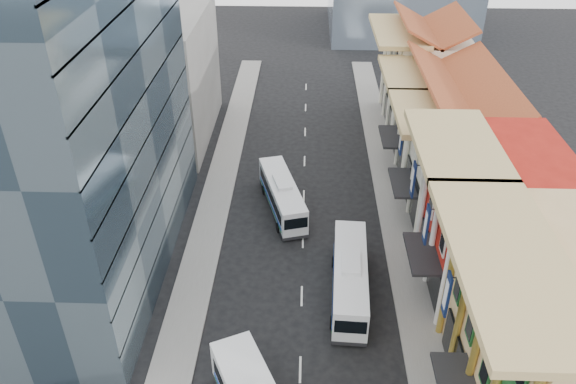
{
  "coord_description": "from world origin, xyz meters",
  "views": [
    {
      "loc": [
        0.06,
        -16.9,
        30.0
      ],
      "look_at": [
        -1.26,
        20.94,
        5.66
      ],
      "focal_mm": 35.0,
      "sensor_mm": 36.0,
      "label": 1
    }
  ],
  "objects_px": {
    "shophouse_tan": "(554,348)",
    "office_tower": "(60,89)",
    "bus_left_far": "(282,195)",
    "bus_right": "(350,277)"
  },
  "relations": [
    {
      "from": "bus_left_far",
      "to": "bus_right",
      "type": "bearing_deg",
      "value": -79.55
    },
    {
      "from": "bus_left_far",
      "to": "bus_right",
      "type": "height_order",
      "value": "bus_right"
    },
    {
      "from": "bus_right",
      "to": "office_tower",
      "type": "bearing_deg",
      "value": 172.77
    },
    {
      "from": "shophouse_tan",
      "to": "office_tower",
      "type": "bearing_deg",
      "value": 155.7
    },
    {
      "from": "shophouse_tan",
      "to": "bus_right",
      "type": "bearing_deg",
      "value": 135.26
    },
    {
      "from": "shophouse_tan",
      "to": "bus_right",
      "type": "relative_size",
      "value": 1.29
    },
    {
      "from": "office_tower",
      "to": "bus_left_far",
      "type": "height_order",
      "value": "office_tower"
    },
    {
      "from": "office_tower",
      "to": "bus_left_far",
      "type": "relative_size",
      "value": 2.94
    },
    {
      "from": "shophouse_tan",
      "to": "bus_left_far",
      "type": "relative_size",
      "value": 1.37
    },
    {
      "from": "office_tower",
      "to": "bus_right",
      "type": "xyz_separation_m",
      "value": [
        20.6,
        -3.7,
        -13.27
      ]
    }
  ]
}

